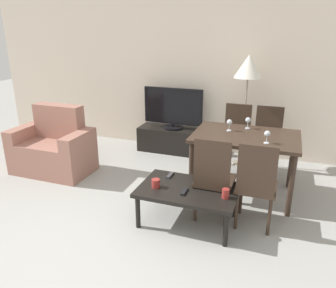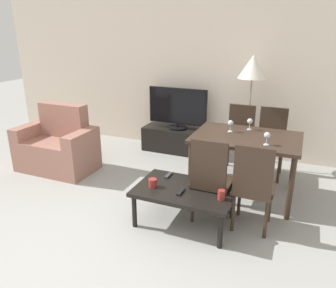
{
  "view_description": "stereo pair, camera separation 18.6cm",
  "coord_description": "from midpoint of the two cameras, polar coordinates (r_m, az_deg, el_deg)",
  "views": [
    {
      "loc": [
        1.62,
        -1.83,
        1.98
      ],
      "look_at": [
        0.34,
        1.67,
        0.65
      ],
      "focal_mm": 35.0,
      "sensor_mm": 36.0,
      "label": 1
    },
    {
      "loc": [
        1.79,
        -1.76,
        1.98
      ],
      "look_at": [
        0.34,
        1.67,
        0.65
      ],
      "focal_mm": 35.0,
      "sensor_mm": 36.0,
      "label": 2
    }
  ],
  "objects": [
    {
      "name": "dining_chair_far_left",
      "position": [
        4.8,
        10.69,
        1.61
      ],
      "size": [
        0.4,
        0.4,
        0.95
      ],
      "color": "#38281E",
      "rests_on": "ground_plane"
    },
    {
      "name": "dining_chair_near",
      "position": [
        3.43,
        6.37,
        -5.62
      ],
      "size": [
        0.4,
        0.4,
        0.95
      ],
      "color": "#38281E",
      "rests_on": "ground_plane"
    },
    {
      "name": "remote_secondary",
      "position": [
        3.69,
        -1.08,
        -5.46
      ],
      "size": [
        0.04,
        0.15,
        0.02
      ],
      "color": "#38383D",
      "rests_on": "coffee_table"
    },
    {
      "name": "armchair",
      "position": [
        4.99,
        -20.29,
        -0.84
      ],
      "size": [
        1.1,
        0.65,
        0.94
      ],
      "color": "#9E6B5B",
      "rests_on": "ground_plane"
    },
    {
      "name": "dining_chair_near_right",
      "position": [
        3.37,
        13.59,
        -6.58
      ],
      "size": [
        0.4,
        0.4,
        0.95
      ],
      "color": "#38281E",
      "rests_on": "ground_plane"
    },
    {
      "name": "dining_table",
      "position": [
        4.02,
        12.03,
        0.27
      ],
      "size": [
        1.24,
        0.87,
        0.77
      ],
      "color": "#38281E",
      "rests_on": "ground_plane"
    },
    {
      "name": "ground_plane",
      "position": [
        3.17,
        -19.4,
        -20.34
      ],
      "size": [
        18.0,
        18.0,
        0.0
      ],
      "primitive_type": "plane",
      "color": "#9E9E99"
    },
    {
      "name": "dining_chair_far",
      "position": [
        4.76,
        15.84,
        1.02
      ],
      "size": [
        0.4,
        0.4,
        0.95
      ],
      "color": "#38281E",
      "rests_on": "ground_plane"
    },
    {
      "name": "wine_glass_center",
      "position": [
        4.22,
        12.55,
        3.96
      ],
      "size": [
        0.07,
        0.07,
        0.15
      ],
      "color": "silver",
      "rests_on": "dining_table"
    },
    {
      "name": "coffee_table",
      "position": [
        3.45,
        2.0,
        -8.35
      ],
      "size": [
        1.02,
        0.66,
        0.4
      ],
      "color": "black",
      "rests_on": "ground_plane"
    },
    {
      "name": "wine_glass_right",
      "position": [
        3.72,
        15.53,
        1.59
      ],
      "size": [
        0.07,
        0.07,
        0.15
      ],
      "color": "silver",
      "rests_on": "dining_table"
    },
    {
      "name": "wall_back",
      "position": [
        5.47,
        1.8,
        13.03
      ],
      "size": [
        7.24,
        0.06,
        2.7
      ],
      "color": "beige",
      "rests_on": "ground_plane"
    },
    {
      "name": "wine_glass_left",
      "position": [
        4.08,
        9.38,
        3.64
      ],
      "size": [
        0.07,
        0.07,
        0.15
      ],
      "color": "silver",
      "rests_on": "dining_table"
    },
    {
      "name": "cup_colored_far",
      "position": [
        3.44,
        -3.71,
        -6.86
      ],
      "size": [
        0.09,
        0.09,
        0.09
      ],
      "color": "maroon",
      "rests_on": "coffee_table"
    },
    {
      "name": "tv_stand",
      "position": [
        5.49,
        -0.11,
        0.75
      ],
      "size": [
        1.14,
        0.43,
        0.4
      ],
      "color": "black",
      "rests_on": "ground_plane"
    },
    {
      "name": "remote_primary",
      "position": [
        3.35,
        1.27,
        -8.29
      ],
      "size": [
        0.04,
        0.15,
        0.02
      ],
      "color": "black",
      "rests_on": "coffee_table"
    },
    {
      "name": "floor_lamp",
      "position": [
        4.77,
        12.73,
        12.48
      ],
      "size": [
        0.39,
        0.39,
        1.63
      ],
      "color": "gray",
      "rests_on": "ground_plane"
    },
    {
      "name": "cup_white_near",
      "position": [
        3.26,
        8.37,
        -8.54
      ],
      "size": [
        0.07,
        0.07,
        0.1
      ],
      "color": "maroon",
      "rests_on": "coffee_table"
    },
    {
      "name": "tv",
      "position": [
        5.34,
        -0.12,
        6.21
      ],
      "size": [
        0.98,
        0.32,
        0.67
      ],
      "color": "black",
      "rests_on": "tv_stand"
    }
  ]
}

